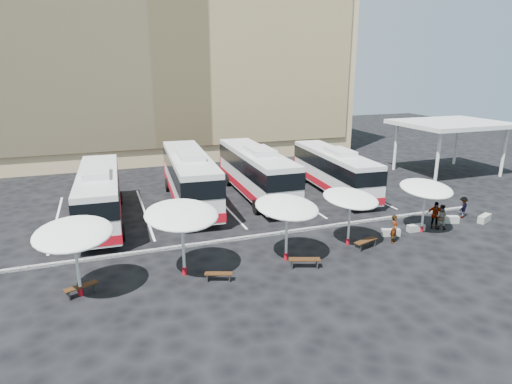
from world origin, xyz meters
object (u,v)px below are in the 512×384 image
object	(u,v)px
bus_0	(99,193)
wood_bench_2	(304,261)
conc_bench_0	(391,232)
passenger_3	(463,207)
sunshade_4	(426,189)
conc_bench_1	(416,228)
bus_2	(256,171)
conc_bench_2	(449,219)
passenger_2	(435,215)
bus_3	(334,169)
sunshade_2	(287,207)
wood_bench_0	(81,288)
wood_bench_1	(219,275)
passenger_1	(441,217)
sunshade_0	(73,234)
passenger_0	(395,229)
sunshade_3	(351,199)
conc_bench_3	(484,218)
sunshade_1	(182,215)
bus_1	(189,176)
wood_bench_3	(366,242)

from	to	relation	value
bus_0	wood_bench_2	xyz separation A→B (m)	(10.03, -11.39, -1.60)
conc_bench_0	passenger_3	size ratio (longest dim) A/B	0.75
sunshade_4	conc_bench_1	xyz separation A→B (m)	(-0.30, 0.19, -2.68)
bus_2	sunshade_4	size ratio (longest dim) A/B	3.93
bus_2	conc_bench_1	bearing A→B (deg)	-55.73
conc_bench_2	passenger_2	distance (m)	1.88
sunshade_4	bus_3	bearing A→B (deg)	94.00
sunshade_2	wood_bench_2	bearing A→B (deg)	-66.50
wood_bench_0	wood_bench_1	xyz separation A→B (m)	(6.42, -0.88, -0.03)
bus_0	passenger_1	distance (m)	23.03
sunshade_0	passenger_0	distance (m)	17.95
wood_bench_2	passenger_2	xyz separation A→B (m)	(10.72, 2.36, 0.52)
sunshade_3	conc_bench_3	xyz separation A→B (m)	(11.01, 0.19, -2.66)
conc_bench_1	sunshade_2	bearing A→B (deg)	-173.70
bus_2	sunshade_3	size ratio (longest dim) A/B	3.12
bus_3	wood_bench_0	size ratio (longest dim) A/B	7.84
wood_bench_0	conc_bench_1	distance (m)	20.37
wood_bench_1	sunshade_1	bearing A→B (deg)	140.05
conc_bench_0	conc_bench_1	bearing A→B (deg)	2.51
wood_bench_1	conc_bench_3	xyz separation A→B (m)	(19.56, 1.96, -0.08)
bus_0	conc_bench_0	size ratio (longest dim) A/B	10.71
passenger_0	passenger_2	size ratio (longest dim) A/B	0.96
sunshade_0	wood_bench_1	size ratio (longest dim) A/B	2.74
passenger_2	conc_bench_0	bearing A→B (deg)	-140.44
bus_1	bus_0	bearing A→B (deg)	-159.56
bus_2	bus_3	bearing A→B (deg)	-7.38
sunshade_2	wood_bench_2	size ratio (longest dim) A/B	2.66
conc_bench_2	conc_bench_3	xyz separation A→B (m)	(2.45, -0.69, 0.01)
passenger_3	wood_bench_3	bearing A→B (deg)	-8.88
conc_bench_0	conc_bench_2	bearing A→B (deg)	6.40
sunshade_2	wood_bench_2	xyz separation A→B (m)	(0.53, -1.23, -2.68)
wood_bench_3	passenger_2	world-z (taller)	passenger_2
sunshade_3	passenger_0	world-z (taller)	sunshade_3
sunshade_0	sunshade_3	bearing A→B (deg)	3.55
sunshade_3	conc_bench_2	size ratio (longest dim) A/B	3.36
bus_2	sunshade_3	distance (m)	11.67
wood_bench_3	passenger_1	bearing A→B (deg)	8.99
passenger_2	bus_2	bearing A→B (deg)	165.04
wood_bench_0	wood_bench_3	distance (m)	15.65
sunshade_1	passenger_3	distance (m)	20.49
conc_bench_0	conc_bench_3	world-z (taller)	conc_bench_3
sunshade_2	wood_bench_0	size ratio (longest dim) A/B	2.92
conc_bench_1	passenger_3	world-z (taller)	passenger_3
conc_bench_1	wood_bench_1	bearing A→B (deg)	-171.21
bus_3	sunshade_1	bearing A→B (deg)	-139.52
sunshade_4	wood_bench_2	bearing A→B (deg)	-167.50
bus_3	conc_bench_2	size ratio (longest dim) A/B	9.65
bus_3	passenger_0	world-z (taller)	bus_3
wood_bench_0	passenger_3	distance (m)	25.30
wood_bench_1	conc_bench_3	size ratio (longest dim) A/B	1.09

